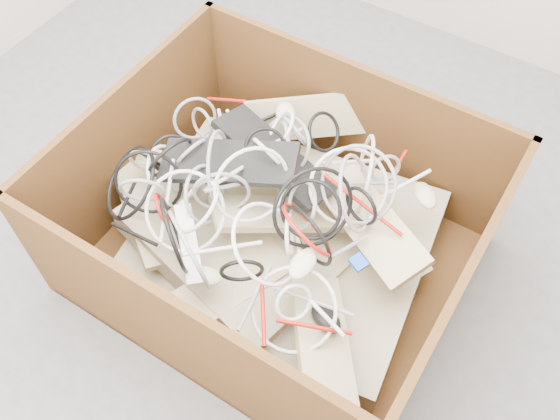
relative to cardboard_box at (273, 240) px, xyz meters
The scene contains 8 objects.
ground 0.19m from the cardboard_box, behind, with size 3.00×3.00×0.00m, color #525254.
cardboard_box is the anchor object (origin of this frame).
keyboard_pile 0.15m from the cardboard_box, 86.56° to the left, with size 1.12×1.02×0.37m.
mice_scatter 0.22m from the cardboard_box, 28.40° to the right, with size 0.95×0.71×0.17m.
power_strip_left 0.30m from the cardboard_box, behind, with size 0.31×0.06×0.04m, color silver.
power_strip_right 0.36m from the cardboard_box, 115.21° to the right, with size 0.25×0.05×0.04m, color silver.
vga_plug 0.39m from the cardboard_box, ahead, with size 0.04×0.04×0.02m, color blue.
cable_tangle 0.27m from the cardboard_box, 138.77° to the right, with size 0.96×0.86×0.46m.
Camera 1 is at (0.74, -0.92, 1.89)m, focal length 39.87 mm.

